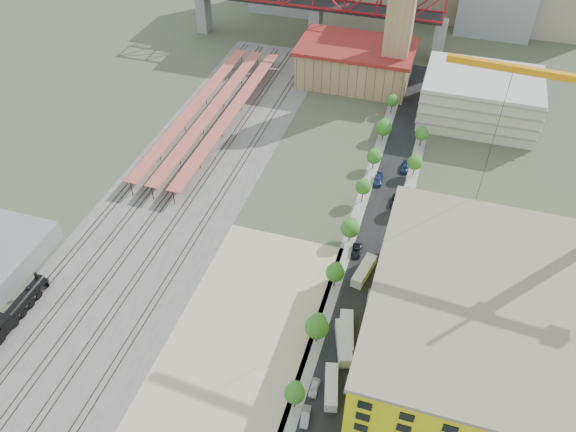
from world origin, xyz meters
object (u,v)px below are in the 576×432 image
(clock_tower, at_px, (402,4))
(locomotive, at_px, (14,313))
(construction_building, at_px, (491,331))
(car_0, at_px, (314,388))
(site_trailer_c, at_px, (346,333))
(site_trailer_d, at_px, (364,271))
(site_trailer_a, at_px, (331,387))
(site_trailer_b, at_px, (344,343))

(clock_tower, distance_m, locomotive, 134.36)
(construction_building, relative_size, locomotive, 2.26)
(clock_tower, bearing_deg, car_0, -87.52)
(clock_tower, xyz_separation_m, site_trailer_c, (8.00, -102.24, -27.35))
(locomotive, bearing_deg, site_trailer_c, 13.62)
(clock_tower, bearing_deg, site_trailer_c, -85.53)
(construction_building, bearing_deg, site_trailer_c, -175.06)
(site_trailer_c, xyz_separation_m, site_trailer_d, (0.00, 17.57, -0.09))
(locomotive, xyz_separation_m, site_trailer_a, (66.00, 3.38, -0.88))
(locomotive, relative_size, site_trailer_d, 2.44)
(clock_tower, distance_m, site_trailer_b, 108.58)
(site_trailer_c, distance_m, car_0, 13.75)
(construction_building, height_order, site_trailer_b, construction_building)
(site_trailer_a, xyz_separation_m, site_trailer_b, (0.00, 10.08, 0.14))
(locomotive, height_order, site_trailer_a, locomotive)
(clock_tower, relative_size, locomotive, 2.32)
(site_trailer_b, height_order, site_trailer_d, site_trailer_b)
(construction_building, bearing_deg, locomotive, -168.79)
(site_trailer_d, xyz_separation_m, car_0, (-3.00, -30.97, -0.56))
(clock_tower, height_order, locomotive, clock_tower)
(site_trailer_b, height_order, car_0, site_trailer_b)
(site_trailer_c, height_order, site_trailer_d, site_trailer_c)
(site_trailer_b, bearing_deg, clock_tower, 76.40)
(clock_tower, relative_size, site_trailer_a, 5.90)
(site_trailer_c, bearing_deg, construction_building, -7.83)
(locomotive, height_order, site_trailer_b, locomotive)
(site_trailer_a, distance_m, site_trailer_d, 30.18)
(site_trailer_a, relative_size, car_0, 2.16)
(construction_building, distance_m, locomotive, 94.08)
(locomotive, xyz_separation_m, site_trailer_d, (66.00, 33.56, -0.83))
(site_trailer_d, relative_size, car_0, 2.26)
(construction_building, distance_m, site_trailer_b, 27.64)
(car_0, bearing_deg, site_trailer_c, 76.18)
(site_trailer_d, bearing_deg, site_trailer_c, -78.48)
(clock_tower, xyz_separation_m, car_0, (5.00, -115.65, -28.00))
(construction_building, distance_m, site_trailer_a, 31.05)
(locomotive, xyz_separation_m, site_trailer_b, (66.00, 13.46, -0.74))
(clock_tower, distance_m, construction_building, 107.36)
(clock_tower, distance_m, site_trailer_a, 118.37)
(locomotive, height_order, site_trailer_d, locomotive)
(construction_building, height_order, site_trailer_d, construction_building)
(site_trailer_b, relative_size, site_trailer_d, 1.07)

